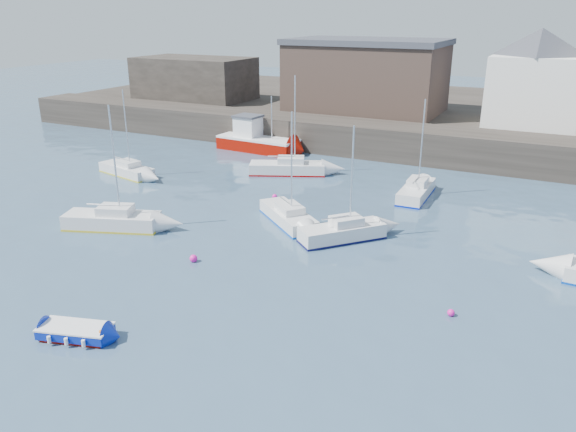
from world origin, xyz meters
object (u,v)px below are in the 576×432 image
at_px(sailboat_c, 343,232).
at_px(blue_dinghy, 76,331).
at_px(sailboat_e, 127,170).
at_px(buoy_mid, 451,316).
at_px(sailboat_f, 416,191).
at_px(sailboat_h, 288,168).
at_px(buoy_near, 194,262).
at_px(fishing_boat, 256,140).
at_px(sailboat_b, 288,216).
at_px(sailboat_a, 113,220).
at_px(buoy_far, 275,199).

bearing_deg(sailboat_c, blue_dinghy, -111.97).
xyz_separation_m(sailboat_e, buoy_mid, (29.51, -11.54, -0.47)).
height_order(sailboat_c, sailboat_f, sailboat_f).
height_order(sailboat_h, buoy_near, sailboat_h).
bearing_deg(buoy_near, sailboat_h, 100.32).
height_order(sailboat_c, buoy_near, sailboat_c).
height_order(fishing_boat, buoy_near, fishing_boat).
relative_size(sailboat_b, sailboat_f, 1.03).
relative_size(sailboat_a, buoy_mid, 22.97).
distance_m(sailboat_f, buoy_near, 18.88).
xyz_separation_m(blue_dinghy, sailboat_b, (1.89, 16.52, 0.16)).
distance_m(sailboat_c, buoy_far, 9.11).
bearing_deg(buoy_far, fishing_boat, 124.51).
xyz_separation_m(sailboat_c, buoy_far, (-7.45, 5.22, -0.54)).
height_order(sailboat_b, buoy_near, sailboat_b).
xyz_separation_m(blue_dinghy, sailboat_a, (-7.75, 10.58, 0.23)).
distance_m(fishing_boat, sailboat_c, 24.46).
relative_size(sailboat_f, buoy_mid, 21.00).
bearing_deg(buoy_near, buoy_far, 95.60).
relative_size(sailboat_a, sailboat_e, 1.09).
bearing_deg(buoy_mid, sailboat_f, 109.58).
height_order(blue_dinghy, sailboat_f, sailboat_f).
xyz_separation_m(fishing_boat, sailboat_e, (-5.37, -12.89, -0.59)).
xyz_separation_m(blue_dinghy, sailboat_h, (-3.45, 27.11, 0.21)).
xyz_separation_m(sailboat_e, buoy_far, (14.28, -0.07, -0.47)).
bearing_deg(sailboat_h, buoy_near, -79.68).
height_order(sailboat_a, sailboat_h, sailboat_h).
height_order(fishing_boat, sailboat_e, sailboat_e).
relative_size(sailboat_a, sailboat_h, 0.96).
bearing_deg(sailboat_h, sailboat_f, -7.05).
relative_size(sailboat_h, buoy_near, 18.90).
xyz_separation_m(sailboat_h, buoy_mid, (17.42, -18.02, -0.54)).
distance_m(fishing_boat, sailboat_b, 20.85).
distance_m(fishing_boat, sailboat_f, 19.86).
distance_m(fishing_boat, buoy_mid, 34.36).
relative_size(fishing_boat, sailboat_f, 1.18).
height_order(sailboat_b, sailboat_f, sailboat_b).
xyz_separation_m(sailboat_c, buoy_near, (-6.28, -6.68, -0.54)).
bearing_deg(blue_dinghy, sailboat_c, 68.03).
bearing_deg(sailboat_b, buoy_far, 127.98).
bearing_deg(sailboat_a, buoy_near, -14.03).
distance_m(sailboat_a, sailboat_f, 21.87).
height_order(fishing_boat, sailboat_f, sailboat_f).
bearing_deg(buoy_mid, fishing_boat, 134.65).
relative_size(blue_dinghy, sailboat_c, 0.48).
bearing_deg(sailboat_c, buoy_far, 144.96).
bearing_deg(buoy_mid, sailboat_c, 141.24).
relative_size(sailboat_a, sailboat_c, 1.13).
relative_size(blue_dinghy, sailboat_e, 0.46).
distance_m(blue_dinghy, sailboat_a, 13.11).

